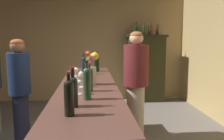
# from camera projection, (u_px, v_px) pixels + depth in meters

# --- Properties ---
(wall_back) EXTENTS (5.64, 0.12, 2.95)m
(wall_back) POSITION_uv_depth(u_px,v_px,m) (74.00, 42.00, 5.77)
(wall_back) COLOR tan
(wall_back) RESTS_ON ground
(bar_counter) EXTENTS (0.63, 2.86, 1.05)m
(bar_counter) POSITION_uv_depth(u_px,v_px,m) (89.00, 129.00, 2.65)
(bar_counter) COLOR brown
(bar_counter) RESTS_ON ground
(display_cabinet) EXTENTS (0.94, 0.44, 1.64)m
(display_cabinet) POSITION_uv_depth(u_px,v_px,m) (146.00, 67.00, 5.71)
(display_cabinet) COLOR #2A2913
(display_cabinet) RESTS_ON ground
(wine_bottle_riesling) EXTENTS (0.08, 0.08, 0.31)m
(wine_bottle_riesling) POSITION_uv_depth(u_px,v_px,m) (97.00, 62.00, 3.58)
(wine_bottle_riesling) COLOR black
(wine_bottle_riesling) RESTS_ON bar_counter
(wine_bottle_pinot) EXTENTS (0.07, 0.07, 0.33)m
(wine_bottle_pinot) POSITION_uv_depth(u_px,v_px,m) (87.00, 82.00, 1.95)
(wine_bottle_pinot) COLOR #28452A
(wine_bottle_pinot) RESTS_ON bar_counter
(wine_bottle_malbec) EXTENTS (0.06, 0.06, 0.30)m
(wine_bottle_malbec) POSITION_uv_depth(u_px,v_px,m) (84.00, 64.00, 3.33)
(wine_bottle_malbec) COLOR #1D2B39
(wine_bottle_malbec) RESTS_ON bar_counter
(wine_bottle_merlot) EXTENTS (0.06, 0.06, 0.28)m
(wine_bottle_merlot) POSITION_uv_depth(u_px,v_px,m) (90.00, 79.00, 2.25)
(wine_bottle_merlot) COLOR #1E2E35
(wine_bottle_merlot) RESTS_ON bar_counter
(wine_bottle_rose) EXTENTS (0.07, 0.07, 0.30)m
(wine_bottle_rose) POSITION_uv_depth(u_px,v_px,m) (69.00, 96.00, 1.54)
(wine_bottle_rose) COLOR black
(wine_bottle_rose) RESTS_ON bar_counter
(wine_bottle_chardonnay) EXTENTS (0.07, 0.07, 0.31)m
(wine_bottle_chardonnay) POSITION_uv_depth(u_px,v_px,m) (73.00, 90.00, 1.74)
(wine_bottle_chardonnay) COLOR black
(wine_bottle_chardonnay) RESTS_ON bar_counter
(wine_glass_front) EXTENTS (0.07, 0.07, 0.14)m
(wine_glass_front) POSITION_uv_depth(u_px,v_px,m) (79.00, 84.00, 2.14)
(wine_glass_front) COLOR white
(wine_glass_front) RESTS_ON bar_counter
(wine_glass_mid) EXTENTS (0.08, 0.08, 0.15)m
(wine_glass_mid) POSITION_uv_depth(u_px,v_px,m) (75.00, 70.00, 2.93)
(wine_glass_mid) COLOR white
(wine_glass_mid) RESTS_ON bar_counter
(wine_glass_rear) EXTENTS (0.07, 0.07, 0.17)m
(wine_glass_rear) POSITION_uv_depth(u_px,v_px,m) (81.00, 76.00, 2.44)
(wine_glass_rear) COLOR white
(wine_glass_rear) RESTS_ON bar_counter
(flower_arrangement) EXTENTS (0.15, 0.14, 0.38)m
(flower_arrangement) POSITION_uv_depth(u_px,v_px,m) (92.00, 68.00, 2.57)
(flower_arrangement) COLOR tan
(flower_arrangement) RESTS_ON bar_counter
(cheese_plate) EXTENTS (0.15, 0.15, 0.01)m
(cheese_plate) POSITION_uv_depth(u_px,v_px,m) (72.00, 77.00, 3.08)
(cheese_plate) COLOR white
(cheese_plate) RESTS_ON bar_counter
(display_bottle_left) EXTENTS (0.07, 0.07, 0.29)m
(display_bottle_left) POSITION_uv_depth(u_px,v_px,m) (136.00, 30.00, 5.56)
(display_bottle_left) COLOR #143517
(display_bottle_left) RESTS_ON display_cabinet
(display_bottle_midleft) EXTENTS (0.07, 0.07, 0.30)m
(display_bottle_midleft) POSITION_uv_depth(u_px,v_px,m) (144.00, 29.00, 5.58)
(display_bottle_midleft) COLOR #22512E
(display_bottle_midleft) RESTS_ON display_cabinet
(display_bottle_center) EXTENTS (0.07, 0.07, 0.33)m
(display_bottle_center) POSITION_uv_depth(u_px,v_px,m) (150.00, 29.00, 5.59)
(display_bottle_center) COLOR #4C2E20
(display_bottle_center) RESTS_ON display_cabinet
(display_bottle_midright) EXTENTS (0.06, 0.06, 0.35)m
(display_bottle_midright) POSITION_uv_depth(u_px,v_px,m) (157.00, 29.00, 5.61)
(display_bottle_midright) COLOR #402F15
(display_bottle_midright) RESTS_ON display_cabinet
(patron_near_entrance) EXTENTS (0.30, 0.30, 1.56)m
(patron_near_entrance) POSITION_uv_depth(u_px,v_px,m) (20.00, 88.00, 3.22)
(patron_near_entrance) COLOR navy
(patron_near_entrance) RESTS_ON ground
(bartender) EXTENTS (0.38, 0.38, 1.67)m
(bartender) POSITION_uv_depth(u_px,v_px,m) (136.00, 82.00, 3.49)
(bartender) COLOR #B7AB97
(bartender) RESTS_ON ground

